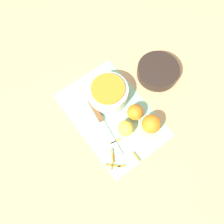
{
  "coord_description": "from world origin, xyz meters",
  "views": [
    {
      "loc": [
        0.34,
        -0.26,
        1.08
      ],
      "look_at": [
        0.0,
        0.0,
        0.04
      ],
      "focal_mm": 42.0,
      "sensor_mm": 36.0,
      "label": 1
    }
  ],
  "objects_px": {
    "bowl_speckled": "(108,92)",
    "orange_right": "(135,112)",
    "knife": "(99,117)",
    "lemon": "(125,129)",
    "bowl_dark": "(158,71)",
    "orange_left": "(151,124)"
  },
  "relations": [
    {
      "from": "bowl_speckled",
      "to": "orange_right",
      "type": "distance_m",
      "value": 0.15
    },
    {
      "from": "lemon",
      "to": "bowl_speckled",
      "type": "bearing_deg",
      "value": 166.02
    },
    {
      "from": "bowl_dark",
      "to": "bowl_speckled",
      "type": "bearing_deg",
      "value": -99.87
    },
    {
      "from": "bowl_speckled",
      "to": "orange_right",
      "type": "height_order",
      "value": "bowl_speckled"
    },
    {
      "from": "lemon",
      "to": "knife",
      "type": "bearing_deg",
      "value": -156.93
    },
    {
      "from": "knife",
      "to": "lemon",
      "type": "xyz_separation_m",
      "value": [
        0.11,
        0.05,
        0.03
      ]
    },
    {
      "from": "orange_left",
      "to": "lemon",
      "type": "distance_m",
      "value": 0.11
    },
    {
      "from": "knife",
      "to": "orange_left",
      "type": "relative_size",
      "value": 3.44
    },
    {
      "from": "orange_right",
      "to": "lemon",
      "type": "distance_m",
      "value": 0.09
    },
    {
      "from": "bowl_dark",
      "to": "lemon",
      "type": "distance_m",
      "value": 0.33
    },
    {
      "from": "knife",
      "to": "orange_left",
      "type": "xyz_separation_m",
      "value": [
        0.17,
        0.15,
        0.03
      ]
    },
    {
      "from": "knife",
      "to": "lemon",
      "type": "relative_size",
      "value": 4.27
    },
    {
      "from": "orange_left",
      "to": "lemon",
      "type": "height_order",
      "value": "orange_left"
    },
    {
      "from": "bowl_dark",
      "to": "lemon",
      "type": "relative_size",
      "value": 2.95
    },
    {
      "from": "lemon",
      "to": "orange_left",
      "type": "bearing_deg",
      "value": 62.69
    },
    {
      "from": "bowl_speckled",
      "to": "bowl_dark",
      "type": "height_order",
      "value": "bowl_speckled"
    },
    {
      "from": "lemon",
      "to": "orange_right",
      "type": "bearing_deg",
      "value": 111.07
    },
    {
      "from": "knife",
      "to": "orange_left",
      "type": "height_order",
      "value": "orange_left"
    },
    {
      "from": "bowl_speckled",
      "to": "knife",
      "type": "bearing_deg",
      "value": -56.29
    },
    {
      "from": "bowl_speckled",
      "to": "orange_left",
      "type": "bearing_deg",
      "value": 14.01
    },
    {
      "from": "bowl_dark",
      "to": "knife",
      "type": "distance_m",
      "value": 0.35
    },
    {
      "from": "bowl_speckled",
      "to": "orange_left",
      "type": "distance_m",
      "value": 0.24
    }
  ]
}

